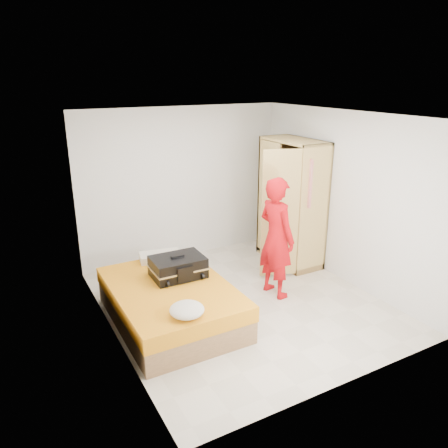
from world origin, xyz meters
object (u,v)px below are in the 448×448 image
person (276,238)px  suitcase (178,267)px  bed (171,303)px  round_cushion (187,310)px  wardrobe (290,206)px

person → suitcase: size_ratio=2.45×
bed → person: (1.62, -0.04, 0.63)m
person → suitcase: person is taller
bed → suitcase: (0.20, 0.21, 0.38)m
person → round_cushion: person is taller
suitcase → round_cushion: bearing=-106.5°
bed → suitcase: 0.48m
bed → person: person is taller
bed → wardrobe: 2.74m
person → round_cushion: 1.91m
bed → suitcase: size_ratio=2.81×
wardrobe → round_cushion: wardrobe is taller
bed → wardrobe: bearing=18.1°
bed → wardrobe: (2.50, 0.82, 0.75)m
bed → person: 1.74m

